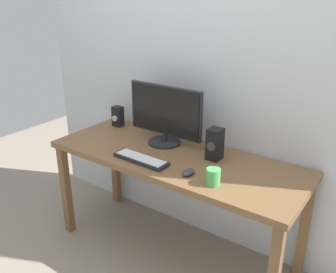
{
  "coord_description": "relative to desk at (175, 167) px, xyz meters",
  "views": [
    {
      "loc": [
        1.19,
        -1.75,
        1.73
      ],
      "look_at": [
        -0.05,
        0.0,
        0.87
      ],
      "focal_mm": 39.06,
      "sensor_mm": 36.0,
      "label": 1
    }
  ],
  "objects": [
    {
      "name": "ground_plane",
      "position": [
        0.0,
        0.0,
        -0.67
      ],
      "size": [
        6.0,
        6.0,
        0.0
      ],
      "primitive_type": "plane",
      "color": "gray"
    },
    {
      "name": "wall_back",
      "position": [
        0.0,
        0.35,
        0.83
      ],
      "size": [
        2.91,
        0.04,
        3.0
      ],
      "primitive_type": "cube",
      "color": "silver",
      "rests_on": "ground_plane"
    },
    {
      "name": "desk",
      "position": [
        0.0,
        0.0,
        0.0
      ],
      "size": [
        1.68,
        0.62,
        0.75
      ],
      "color": "brown",
      "rests_on": "ground_plane"
    },
    {
      "name": "monitor",
      "position": [
        -0.17,
        0.14,
        0.29
      ],
      "size": [
        0.56,
        0.22,
        0.4
      ],
      "color": "#232328",
      "rests_on": "desk"
    },
    {
      "name": "keyboard_primary",
      "position": [
        -0.13,
        -0.18,
        0.09
      ],
      "size": [
        0.37,
        0.12,
        0.03
      ],
      "color": "#232328",
      "rests_on": "desk"
    },
    {
      "name": "mouse",
      "position": [
        0.21,
        -0.17,
        0.1
      ],
      "size": [
        0.06,
        0.1,
        0.03
      ],
      "primitive_type": "ellipsoid",
      "rotation": [
        0.0,
        0.0,
        0.03
      ],
      "color": "#333338",
      "rests_on": "desk"
    },
    {
      "name": "speaker_right",
      "position": [
        0.23,
        0.11,
        0.18
      ],
      "size": [
        0.08,
        0.1,
        0.2
      ],
      "color": "black",
      "rests_on": "desk"
    },
    {
      "name": "audio_controller",
      "position": [
        -0.67,
        0.2,
        0.16
      ],
      "size": [
        0.08,
        0.07,
        0.16
      ],
      "color": "black",
      "rests_on": "desk"
    },
    {
      "name": "coffee_mug",
      "position": [
        0.38,
        -0.19,
        0.13
      ],
      "size": [
        0.08,
        0.08,
        0.1
      ],
      "primitive_type": "cylinder",
      "color": "#4CB259",
      "rests_on": "desk"
    }
  ]
}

